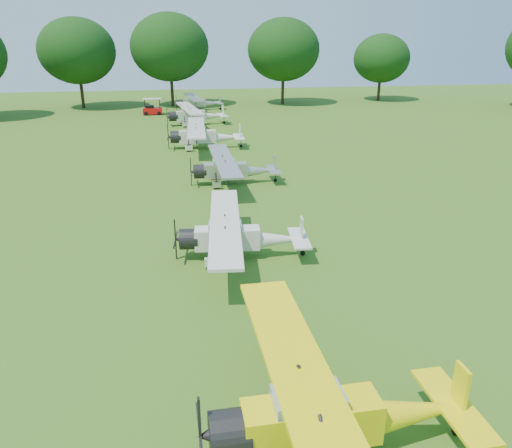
{
  "coord_description": "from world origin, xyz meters",
  "views": [
    {
      "loc": [
        -2.5,
        -19.13,
        9.81
      ],
      "look_at": [
        1.18,
        2.69,
        1.4
      ],
      "focal_mm": 35.0,
      "sensor_mm": 36.0,
      "label": 1
    }
  ],
  "objects_px": {
    "aircraft_5": "(203,134)",
    "aircraft_7": "(198,101)",
    "aircraft_4": "(232,168)",
    "golf_cart": "(152,109)",
    "aircraft_2": "(332,412)",
    "aircraft_3": "(237,235)",
    "aircraft_6": "(195,114)"
  },
  "relations": [
    {
      "from": "aircraft_5",
      "to": "aircraft_7",
      "type": "height_order",
      "value": "aircraft_5"
    },
    {
      "from": "aircraft_4",
      "to": "aircraft_5",
      "type": "bearing_deg",
      "value": 95.2
    },
    {
      "from": "aircraft_4",
      "to": "golf_cart",
      "type": "bearing_deg",
      "value": 100.32
    },
    {
      "from": "aircraft_2",
      "to": "aircraft_5",
      "type": "xyz_separation_m",
      "value": [
        -0.6,
        36.49,
        -0.0
      ]
    },
    {
      "from": "aircraft_2",
      "to": "aircraft_7",
      "type": "xyz_separation_m",
      "value": [
        0.33,
        61.53,
        -0.1
      ]
    },
    {
      "from": "aircraft_3",
      "to": "aircraft_6",
      "type": "bearing_deg",
      "value": 95.75
    },
    {
      "from": "golf_cart",
      "to": "aircraft_4",
      "type": "bearing_deg",
      "value": -78.49
    },
    {
      "from": "aircraft_2",
      "to": "aircraft_6",
      "type": "distance_m",
      "value": 49.39
    },
    {
      "from": "aircraft_5",
      "to": "aircraft_6",
      "type": "bearing_deg",
      "value": 93.14
    },
    {
      "from": "aircraft_6",
      "to": "golf_cart",
      "type": "distance_m",
      "value": 10.33
    },
    {
      "from": "aircraft_6",
      "to": "aircraft_7",
      "type": "xyz_separation_m",
      "value": [
        1.02,
        12.15,
        -0.1
      ]
    },
    {
      "from": "aircraft_3",
      "to": "golf_cart",
      "type": "relative_size",
      "value": 4.05
    },
    {
      "from": "aircraft_6",
      "to": "golf_cart",
      "type": "relative_size",
      "value": 4.52
    },
    {
      "from": "aircraft_2",
      "to": "aircraft_6",
      "type": "xyz_separation_m",
      "value": [
        -0.69,
        49.38,
        -0.0
      ]
    },
    {
      "from": "aircraft_6",
      "to": "aircraft_5",
      "type": "bearing_deg",
      "value": -96.74
    },
    {
      "from": "aircraft_6",
      "to": "aircraft_7",
      "type": "bearing_deg",
      "value": 78.04
    },
    {
      "from": "aircraft_6",
      "to": "aircraft_3",
      "type": "bearing_deg",
      "value": -97.17
    },
    {
      "from": "aircraft_2",
      "to": "aircraft_4",
      "type": "relative_size",
      "value": 1.12
    },
    {
      "from": "aircraft_3",
      "to": "aircraft_7",
      "type": "xyz_separation_m",
      "value": [
        1.04,
        49.46,
        0.03
      ]
    },
    {
      "from": "aircraft_7",
      "to": "aircraft_2",
      "type": "bearing_deg",
      "value": -96.11
    },
    {
      "from": "aircraft_3",
      "to": "aircraft_5",
      "type": "relative_size",
      "value": 0.9
    },
    {
      "from": "aircraft_2",
      "to": "aircraft_3",
      "type": "xyz_separation_m",
      "value": [
        -0.71,
        12.07,
        -0.14
      ]
    },
    {
      "from": "aircraft_2",
      "to": "aircraft_5",
      "type": "height_order",
      "value": "aircraft_2"
    },
    {
      "from": "aircraft_3",
      "to": "aircraft_7",
      "type": "distance_m",
      "value": 49.47
    },
    {
      "from": "aircraft_7",
      "to": "aircraft_4",
      "type": "bearing_deg",
      "value": -95.44
    },
    {
      "from": "aircraft_2",
      "to": "golf_cart",
      "type": "relative_size",
      "value": 4.5
    },
    {
      "from": "aircraft_4",
      "to": "golf_cart",
      "type": "xyz_separation_m",
      "value": [
        -6.37,
        33.91,
        -0.46
      ]
    },
    {
      "from": "aircraft_3",
      "to": "aircraft_6",
      "type": "distance_m",
      "value": 37.31
    },
    {
      "from": "aircraft_3",
      "to": "aircraft_4",
      "type": "height_order",
      "value": "same"
    },
    {
      "from": "aircraft_2",
      "to": "aircraft_7",
      "type": "height_order",
      "value": "aircraft_2"
    },
    {
      "from": "aircraft_3",
      "to": "aircraft_5",
      "type": "xyz_separation_m",
      "value": [
        0.11,
        24.42,
        0.13
      ]
    },
    {
      "from": "aircraft_2",
      "to": "aircraft_4",
      "type": "xyz_separation_m",
      "value": [
        0.56,
        24.43,
        -0.14
      ]
    }
  ]
}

